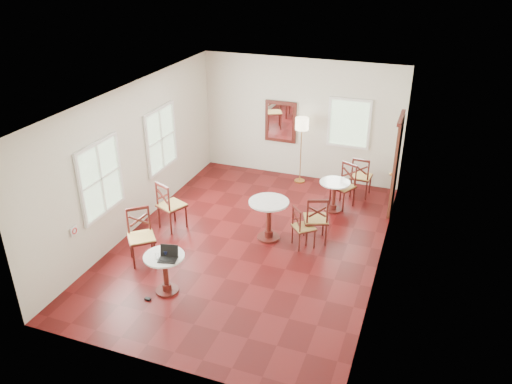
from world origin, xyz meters
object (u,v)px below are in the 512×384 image
chair_back_a (361,176)px  floor_lamp (302,128)px  chair_mid_b (303,227)px  mouse (168,256)px  chair_mid_a (316,219)px  laptop (168,256)px  cafe_table_back (334,193)px  cafe_table_mid (269,216)px  chair_back_b (344,186)px  navy_mug (166,253)px  water_glass (157,256)px  chair_near_b (141,236)px  power_adapter (148,299)px  cafe_table_near (165,269)px  chair_near_a (170,205)px

chair_back_a → floor_lamp: (-1.55, 0.27, 0.92)m
chair_mid_b → mouse: 2.82m
chair_mid_a → laptop: bearing=32.0°
cafe_table_back → chair_mid_a: 1.42m
cafe_table_mid → chair_back_a: 2.94m
chair_back_b → laptop: bearing=-89.3°
chair_back_a → chair_back_b: size_ratio=0.99×
navy_mug → water_glass: 0.17m
chair_mid_b → chair_back_a: (0.69, 2.63, 0.06)m
chair_mid_a → chair_mid_b: chair_mid_a is taller
chair_near_b → chair_back_b: bearing=8.5°
chair_back_b → mouse: size_ratio=10.92×
power_adapter → navy_mug: bearing=55.5°
cafe_table_mid → floor_lamp: bearing=92.8°
laptop → power_adapter: size_ratio=3.57×
chair_near_b → floor_lamp: bearing=27.6°
chair_mid_a → navy_mug: bearing=30.3°
water_glass → cafe_table_near: bearing=70.7°
navy_mug → chair_near_b: bearing=143.8°
chair_near_a → chair_back_a: (3.45, 2.88, -0.04)m
cafe_table_back → navy_mug: bearing=-117.6°
cafe_table_back → chair_back_a: (0.43, 0.96, 0.05)m
cafe_table_near → mouse: mouse is taller
mouse → water_glass: size_ratio=0.84×
cafe_table_mid → chair_near_a: bearing=-171.8°
cafe_table_near → cafe_table_mid: 2.50m
laptop → cafe_table_back: bearing=51.5°
chair_near_a → mouse: 2.23m
mouse → power_adapter: 0.84m
cafe_table_near → laptop: 0.35m
cafe_table_mid → floor_lamp: floor_lamp is taller
mouse → navy_mug: (-0.03, 0.02, 0.03)m
chair_near_b → floor_lamp: 4.86m
cafe_table_mid → chair_mid_b: bearing=-3.8°
cafe_table_mid → cafe_table_back: cafe_table_mid is taller
cafe_table_near → chair_near_a: chair_near_a is taller
laptop → chair_back_a: bearing=51.9°
navy_mug → chair_back_b: bearing=62.5°
navy_mug → power_adapter: navy_mug is taller
chair_near_b → chair_back_a: chair_near_b is taller
cafe_table_mid → laptop: bearing=-112.8°
chair_near_a → chair_near_b: (0.08, -1.26, -0.01)m
mouse → laptop: bearing=-39.3°
cafe_table_back → chair_mid_b: bearing=-98.9°
chair_near_b → cafe_table_near: bearing=-78.0°
chair_mid_a → power_adapter: bearing=30.7°
cafe_table_near → cafe_table_mid: (1.08, 2.25, 0.07)m
floor_lamp → cafe_table_near: bearing=-100.4°
chair_near_b → floor_lamp: floor_lamp is taller
chair_mid_b → chair_near_b: bearing=78.4°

